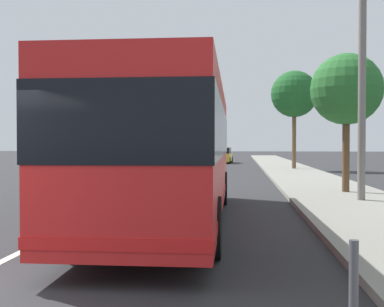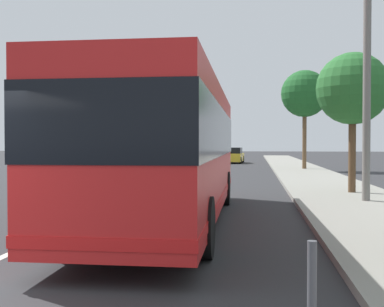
# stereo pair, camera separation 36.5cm
# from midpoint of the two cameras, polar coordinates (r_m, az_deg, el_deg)

# --- Properties ---
(sidewalk_curb) EXTENTS (110.00, 3.60, 0.14)m
(sidewalk_curb) POSITION_cam_midpoint_polar(r_m,az_deg,el_deg) (14.70, 18.41, -5.77)
(sidewalk_curb) COLOR gray
(sidewalk_curb) RESTS_ON ground
(lane_divider_line) EXTENTS (110.00, 0.16, 0.01)m
(lane_divider_line) POSITION_cam_midpoint_polar(r_m,az_deg,el_deg) (14.88, -9.28, -5.90)
(lane_divider_line) COLOR silver
(lane_divider_line) RESTS_ON ground
(coach_bus) EXTENTS (10.44, 2.61, 3.11)m
(coach_bus) POSITION_cam_midpoint_polar(r_m,az_deg,el_deg) (10.84, -3.54, 0.84)
(coach_bus) COLOR red
(coach_bus) RESTS_ON ground
(car_far_distant) EXTENTS (4.44, 2.14, 1.48)m
(car_far_distant) POSITION_cam_midpoint_polar(r_m,az_deg,el_deg) (44.46, 3.37, -0.26)
(car_far_distant) COLOR gold
(car_far_distant) RESTS_ON ground
(car_side_street) EXTENTS (4.45, 2.03, 1.60)m
(car_side_street) POSITION_cam_midpoint_polar(r_m,az_deg,el_deg) (35.17, -4.77, -0.59)
(car_side_street) COLOR red
(car_side_street) RESTS_ON ground
(roadside_tree_mid_block) EXTENTS (2.52, 2.52, 5.03)m
(roadside_tree_mid_block) POSITION_cam_midpoint_polar(r_m,az_deg,el_deg) (17.42, 17.78, 7.41)
(roadside_tree_mid_block) COLOR brown
(roadside_tree_mid_block) RESTS_ON ground
(roadside_tree_far_block) EXTENTS (3.20, 3.20, 6.87)m
(roadside_tree_far_block) POSITION_cam_midpoint_polar(r_m,az_deg,el_deg) (33.03, 12.08, 7.07)
(roadside_tree_far_block) COLOR brown
(roadside_tree_far_block) RESTS_ON ground
(utility_pole) EXTENTS (0.23, 0.23, 6.92)m
(utility_pole) POSITION_cam_midpoint_polar(r_m,az_deg,el_deg) (15.01, 19.41, 7.33)
(utility_pole) COLOR slate
(utility_pole) RESTS_ON ground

